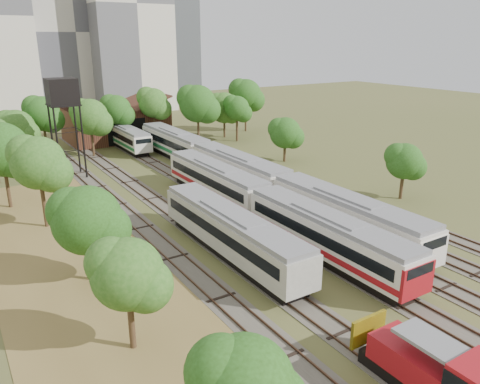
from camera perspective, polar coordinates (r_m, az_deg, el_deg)
ground at (r=37.06m, az=16.79°, el=-9.33°), size 240.00×240.00×0.00m
dry_grass_patch at (r=34.19m, az=-15.46°, el=-11.61°), size 14.00×60.00×0.04m
tracks at (r=54.83m, az=-3.53°, el=0.55°), size 24.60×80.00×0.19m
railcar_red_set at (r=43.55m, az=2.81°, el=-1.49°), size 3.03×34.58×3.75m
railcar_green_set at (r=54.07m, az=-0.18°, el=2.59°), size 3.18×52.08×3.94m
railcar_rear at (r=76.79m, az=-13.82°, el=6.57°), size 2.81×16.08×3.47m
shunter_locomotive at (r=25.33m, az=23.80°, el=-20.12°), size 2.54×8.10×3.32m
old_grey_coach at (r=37.17m, az=-1.04°, el=-4.94°), size 3.01×18.00×3.72m
water_tower at (r=61.04m, az=-20.86°, el=11.05°), size 3.52×3.52×12.16m
rail_pile_far at (r=52.39m, az=10.12°, el=-0.47°), size 0.47×7.49×0.24m
maintenance_shed at (r=83.76m, az=-14.88°, el=8.18°), size 16.45×11.55×7.58m
tree_band_left at (r=49.06m, az=-24.58°, el=3.19°), size 8.08×73.40×8.84m
tree_band_far at (r=77.10m, az=-10.33°, el=10.05°), size 45.29×11.00×9.62m
tree_band_right at (r=66.29m, az=6.19°, el=7.64°), size 5.89×39.09×7.62m
tower_centre at (r=124.01m, az=-20.44°, el=17.77°), size 20.00×18.00×36.00m
tower_right at (r=119.87m, az=-13.89°, el=21.25°), size 18.00×16.00×48.00m
tower_far_right at (r=143.86m, az=-8.17°, el=16.99°), size 12.00×12.00×28.00m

